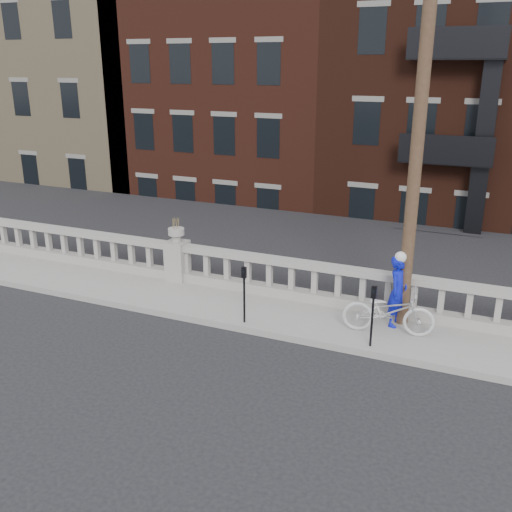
# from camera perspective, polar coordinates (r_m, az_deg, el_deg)

# --- Properties ---
(ground) EXTENTS (120.00, 120.00, 0.00)m
(ground) POSITION_cam_1_polar(r_m,az_deg,el_deg) (13.20, -16.63, -8.50)
(ground) COLOR black
(ground) RESTS_ON ground
(sidewalk) EXTENTS (32.00, 2.20, 0.15)m
(sidewalk) POSITION_cam_1_polar(r_m,az_deg,el_deg) (15.34, -9.57, -3.71)
(sidewalk) COLOR gray
(sidewalk) RESTS_ON ground
(balustrade) EXTENTS (28.00, 0.34, 1.03)m
(balustrade) POSITION_cam_1_polar(r_m,az_deg,el_deg) (15.88, -7.84, -0.64)
(balustrade) COLOR gray
(balustrade) RESTS_ON sidewalk
(planter_pedestal) EXTENTS (0.55, 0.55, 1.76)m
(planter_pedestal) POSITION_cam_1_polar(r_m,az_deg,el_deg) (15.82, -7.87, 0.01)
(planter_pedestal) COLOR gray
(planter_pedestal) RESTS_ON sidewalk
(lower_level) EXTENTS (80.00, 44.00, 20.80)m
(lower_level) POSITION_cam_1_polar(r_m,az_deg,el_deg) (32.84, 10.70, 12.79)
(lower_level) COLOR #605E59
(lower_level) RESTS_ON ground
(utility_pole) EXTENTS (1.60, 0.28, 10.00)m
(utility_pole) POSITION_cam_1_polar(r_m,az_deg,el_deg) (12.53, 16.24, 15.15)
(utility_pole) COLOR #422D1E
(utility_pole) RESTS_ON sidewalk
(parking_meter_b) EXTENTS (0.10, 0.09, 1.36)m
(parking_meter_b) POSITION_cam_1_polar(r_m,az_deg,el_deg) (13.01, -1.19, -3.25)
(parking_meter_b) COLOR black
(parking_meter_b) RESTS_ON sidewalk
(parking_meter_c) EXTENTS (0.10, 0.09, 1.36)m
(parking_meter_c) POSITION_cam_1_polar(r_m,az_deg,el_deg) (12.17, 11.60, -5.26)
(parking_meter_c) COLOR black
(parking_meter_c) RESTS_ON sidewalk
(bicycle) EXTENTS (2.09, 1.03, 1.05)m
(bicycle) POSITION_cam_1_polar(r_m,az_deg,el_deg) (12.96, 13.10, -5.38)
(bicycle) COLOR silver
(bicycle) RESTS_ON sidewalk
(cyclist) EXTENTS (0.52, 0.68, 1.66)m
(cyclist) POSITION_cam_1_polar(r_m,az_deg,el_deg) (13.27, 13.99, -3.44)
(cyclist) COLOR #0B14B1
(cyclist) RESTS_ON sidewalk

